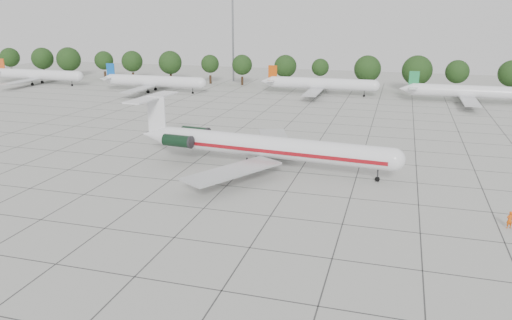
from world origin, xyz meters
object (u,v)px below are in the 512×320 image
at_px(bg_airliner_c, 321,84).
at_px(floodlight_mast, 233,35).
at_px(bg_airliner_b, 154,81).
at_px(main_airliner, 257,145).
at_px(ground_crew, 510,220).
at_px(bg_airliner_a, 39,75).
at_px(bg_airliner_d, 471,92).

height_order(bg_airliner_c, floodlight_mast, floodlight_mast).
distance_m(bg_airliner_b, floodlight_mast, 31.72).
bearing_deg(floodlight_mast, bg_airliner_b, -118.82).
xyz_separation_m(main_airliner, floodlight_mast, (-31.66, 83.30, 10.97)).
xyz_separation_m(ground_crew, floodlight_mast, (-62.97, 96.10, 13.32)).
bearing_deg(bg_airliner_b, ground_crew, -42.25).
bearing_deg(bg_airliner_a, main_airliner, -35.05).
bearing_deg(main_airliner, bg_airliner_d, 65.41).
height_order(main_airliner, bg_airliner_c, main_airliner).
height_order(bg_airliner_b, floodlight_mast, floodlight_mast).
xyz_separation_m(main_airliner, ground_crew, (31.31, -12.80, -2.36)).
bearing_deg(bg_airliner_d, bg_airliner_b, -176.52).
relative_size(main_airliner, bg_airliner_d, 1.42).
bearing_deg(floodlight_mast, main_airliner, -69.19).
bearing_deg(main_airliner, ground_crew, -17.13).
bearing_deg(bg_airliner_a, floodlight_mast, 23.24).
height_order(bg_airliner_a, bg_airliner_d, same).
xyz_separation_m(ground_crew, bg_airliner_d, (4.22, 75.11, 1.95)).
height_order(main_airliner, bg_airliner_d, main_airliner).
relative_size(main_airliner, bg_airliner_b, 1.42).
bearing_deg(floodlight_mast, bg_airliner_c, -30.56).
relative_size(ground_crew, bg_airliner_c, 0.07).
xyz_separation_m(bg_airliner_a, bg_airliner_b, (39.75, -2.75, 0.00)).
bearing_deg(ground_crew, bg_airliner_d, -117.32).
height_order(main_airliner, bg_airliner_a, main_airliner).
height_order(ground_crew, bg_airliner_b, bg_airliner_b).
xyz_separation_m(bg_airliner_c, floodlight_mast, (-30.57, 18.04, 11.37)).
distance_m(ground_crew, bg_airliner_d, 75.25).
bearing_deg(bg_airliner_d, floodlight_mast, 162.65).
bearing_deg(ground_crew, bg_airliner_c, -91.57).
height_order(ground_crew, bg_airliner_a, bg_airliner_a).
distance_m(ground_crew, bg_airliner_c, 84.53).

